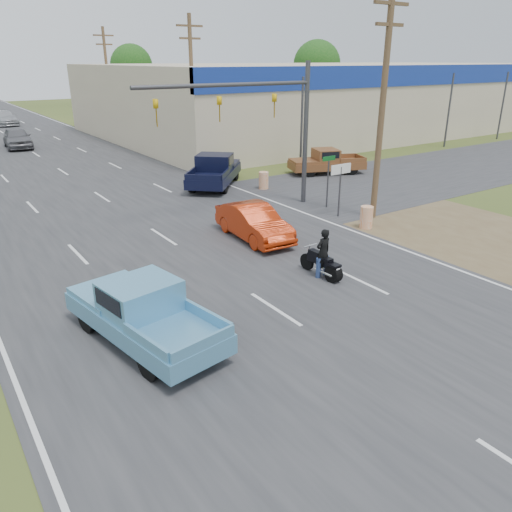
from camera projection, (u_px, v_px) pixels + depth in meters
main_road at (36, 154)px, 39.61m from camera, size 15.00×180.00×0.02m
cross_road at (145, 225)px, 22.74m from camera, size 120.00×10.00×0.02m
dirt_verge at (445, 228)px, 22.39m from camera, size 8.00×18.00×0.01m
big_box_store at (337, 95)px, 55.17m from camera, size 50.00×28.10×6.60m
utility_pole_1 at (383, 101)px, 21.95m from camera, size 2.00×0.28×10.00m
utility_pole_2 at (192, 85)px, 35.75m from camera, size 2.00×0.28×10.00m
utility_pole_3 at (108, 78)px, 49.56m from camera, size 2.00×0.28×10.00m
tree_3 at (317, 64)px, 89.27m from camera, size 8.40×8.40×10.40m
tree_5 at (132, 66)px, 95.42m from camera, size 7.98×7.98×9.88m
barrel_0 at (366, 217)px, 22.16m from camera, size 0.56×0.56×1.00m
barrel_1 at (264, 181)px, 28.89m from camera, size 0.56×0.56×1.00m
lane_sign at (340, 178)px, 23.29m from camera, size 1.20×0.08×2.52m
street_name_sign at (328, 176)px, 24.86m from camera, size 0.80×0.08×2.61m
signal_mast at (262, 111)px, 23.27m from camera, size 9.12×0.40×7.00m
red_convertible at (254, 223)px, 20.75m from camera, size 1.81×4.44×1.43m
motorcycle at (323, 265)px, 17.15m from camera, size 0.60×1.95×0.99m
rider at (323, 255)px, 17.04m from camera, size 0.61×0.42×1.64m
blue_pickup at (141, 311)px, 13.17m from camera, size 2.82×5.40×1.71m
navy_pickup at (215, 170)px, 29.53m from camera, size 5.42×5.60×1.87m
brown_pickup at (325, 161)px, 32.67m from camera, size 5.22×3.51×1.62m
distant_car_grey at (17, 138)px, 42.16m from camera, size 2.39×5.15×1.71m
distant_car_silver at (5, 118)px, 56.86m from camera, size 2.36×5.52×1.58m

